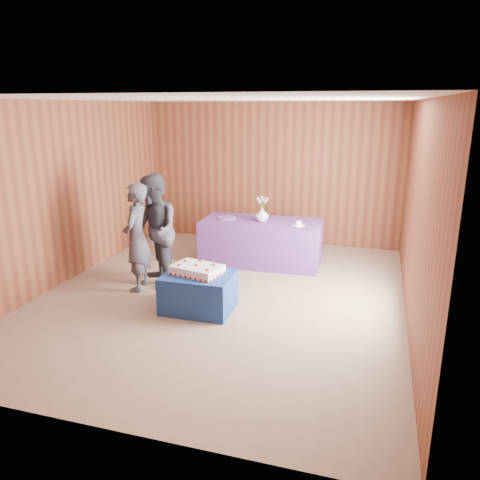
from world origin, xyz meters
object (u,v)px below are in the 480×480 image
at_px(cake_table, 199,292).
at_px(serving_table, 261,242).
at_px(sheet_cake, 197,270).
at_px(guest_left, 137,238).
at_px(guest_right, 154,231).
at_px(vase, 262,214).

relative_size(cake_table, serving_table, 0.45).
bearing_deg(cake_table, sheet_cake, 139.73).
bearing_deg(sheet_cake, serving_table, 93.74).
xyz_separation_m(serving_table, guest_left, (-1.44, -1.66, 0.41)).
height_order(guest_left, guest_right, guest_right).
bearing_deg(vase, guest_left, -131.65).
distance_m(guest_left, guest_right, 0.29).
bearing_deg(guest_right, serving_table, 99.39).
bearing_deg(vase, serving_table, 120.22).
relative_size(serving_table, vase, 8.62).
distance_m(cake_table, vase, 2.19).
height_order(sheet_cake, guest_right, guest_right).
xyz_separation_m(cake_table, guest_left, (-1.12, 0.44, 0.54)).
bearing_deg(guest_right, guest_left, -77.75).
bearing_deg(serving_table, cake_table, -100.50).
xyz_separation_m(cake_table, vase, (0.33, 2.08, 0.62)).
distance_m(cake_table, guest_right, 1.30).
relative_size(cake_table, guest_left, 0.57).
bearing_deg(guest_right, sheet_cake, 15.72).
distance_m(sheet_cake, vase, 2.11).
relative_size(sheet_cake, guest_right, 0.44).
height_order(vase, guest_right, guest_right).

